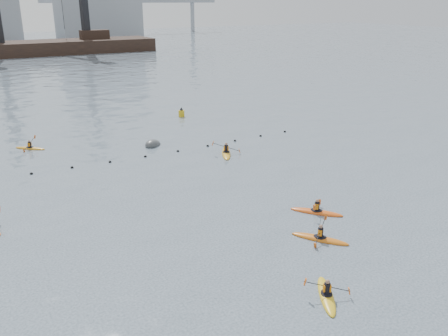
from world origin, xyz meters
The scene contains 10 objects.
ground centered at (0.00, 0.00, 0.00)m, with size 400.00×400.00×0.00m, color #384452.
float_line centered at (-0.50, 22.53, 0.03)m, with size 33.24×0.73×0.24m.
barge_pier centered at (-0.22, 110.00, 1.89)m, with size 72.00×19.30×29.50m.
kayaker_0 centered at (3.92, 3.68, 0.10)m, with size 2.35×3.02×1.23m.
kayaker_1 centered at (0.61, -0.54, 0.09)m, with size 2.16×2.94×1.03m.
kayaker_3 centered at (7.30, 19.56, 0.11)m, with size 2.32×3.48×1.29m.
kayaker_4 centered at (6.07, 6.46, 0.10)m, with size 2.58×2.95×1.12m.
kayaker_5 centered at (-6.97, 29.60, 0.09)m, with size 2.52×2.35×1.11m.
mooring_buoy centered at (2.87, 25.18, 0.00)m, with size 2.14×1.26×1.07m, color #383B3D.
nav_buoy centered at (9.96, 34.00, 0.37)m, with size 0.67×0.67×1.22m.
Camera 1 is at (-12.39, -13.72, 12.47)m, focal length 38.00 mm.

